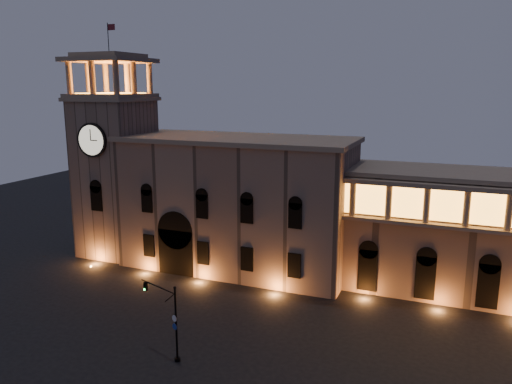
# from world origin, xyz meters

# --- Properties ---
(ground) EXTENTS (160.00, 160.00, 0.00)m
(ground) POSITION_xyz_m (0.00, 0.00, 0.00)
(ground) COLOR black
(ground) RESTS_ON ground
(government_building) EXTENTS (30.80, 12.80, 17.60)m
(government_building) POSITION_xyz_m (-2.08, 21.93, 8.77)
(government_building) COLOR #856957
(government_building) RESTS_ON ground
(clock_tower) EXTENTS (9.80, 9.80, 32.40)m
(clock_tower) POSITION_xyz_m (-20.50, 20.98, 12.50)
(clock_tower) COLOR #856957
(clock_tower) RESTS_ON ground
(traffic_light) EXTENTS (4.90, 2.03, 7.10)m
(traffic_light) POSITION_xyz_m (2.02, -1.73, 3.73)
(traffic_light) COLOR black
(traffic_light) RESTS_ON ground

